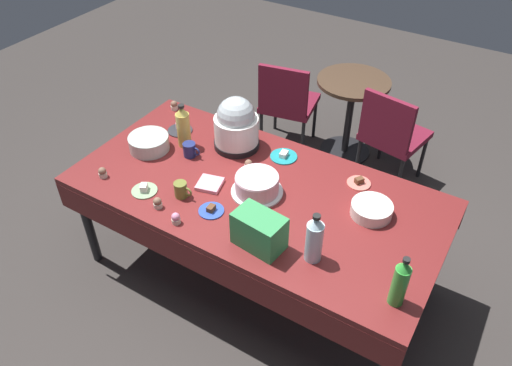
% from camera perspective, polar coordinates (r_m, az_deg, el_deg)
% --- Properties ---
extents(ground, '(9.00, 9.00, 0.00)m').
position_cam_1_polar(ground, '(3.48, 0.00, -10.17)').
color(ground, '#383330').
extents(potluck_table, '(2.20, 1.10, 0.75)m').
position_cam_1_polar(potluck_table, '(2.98, 0.00, -1.65)').
color(potluck_table, maroon).
rests_on(potluck_table, ground).
extents(frosted_layer_cake, '(0.31, 0.31, 0.12)m').
position_cam_1_polar(frosted_layer_cake, '(2.89, 0.12, -0.21)').
color(frosted_layer_cake, silver).
rests_on(frosted_layer_cake, potluck_table).
extents(slow_cooker, '(0.30, 0.30, 0.36)m').
position_cam_1_polar(slow_cooker, '(3.20, -2.28, 6.64)').
color(slow_cooker, black).
rests_on(slow_cooker, potluck_table).
extents(glass_salad_bowl, '(0.26, 0.26, 0.10)m').
position_cam_1_polar(glass_salad_bowl, '(3.31, -12.13, 4.52)').
color(glass_salad_bowl, '#B2C6BC').
rests_on(glass_salad_bowl, potluck_table).
extents(ceramic_snack_bowl, '(0.23, 0.23, 0.07)m').
position_cam_1_polar(ceramic_snack_bowl, '(2.83, 13.06, -2.97)').
color(ceramic_snack_bowl, silver).
rests_on(ceramic_snack_bowl, potluck_table).
extents(dessert_plate_charcoal, '(0.17, 0.17, 0.05)m').
position_cam_1_polar(dessert_plate_charcoal, '(3.47, -8.68, 6.09)').
color(dessert_plate_charcoal, '#2D2D33').
rests_on(dessert_plate_charcoal, potluck_table).
extents(dessert_plate_coral, '(0.14, 0.14, 0.04)m').
position_cam_1_polar(dessert_plate_coral, '(3.04, 11.68, 0.07)').
color(dessert_plate_coral, '#E07266').
rests_on(dessert_plate_coral, potluck_table).
extents(dessert_plate_sage, '(0.15, 0.15, 0.05)m').
position_cam_1_polar(dessert_plate_sage, '(3.00, -12.64, -0.75)').
color(dessert_plate_sage, '#8CA87F').
rests_on(dessert_plate_sage, potluck_table).
extents(dessert_plate_teal, '(0.17, 0.17, 0.04)m').
position_cam_1_polar(dessert_plate_teal, '(3.19, 3.19, 3.12)').
color(dessert_plate_teal, teal).
rests_on(dessert_plate_teal, potluck_table).
extents(dessert_plate_cobalt, '(0.14, 0.14, 0.04)m').
position_cam_1_polar(dessert_plate_cobalt, '(2.81, -5.14, -3.10)').
color(dessert_plate_cobalt, '#2D4CB2').
rests_on(dessert_plate_cobalt, potluck_table).
extents(cupcake_lemon, '(0.05, 0.05, 0.07)m').
position_cam_1_polar(cupcake_lemon, '(3.07, -0.86, 2.09)').
color(cupcake_lemon, beige).
rests_on(cupcake_lemon, potluck_table).
extents(cupcake_cocoa, '(0.05, 0.05, 0.07)m').
position_cam_1_polar(cupcake_cocoa, '(2.86, -11.19, -2.25)').
color(cupcake_cocoa, beige).
rests_on(cupcake_cocoa, potluck_table).
extents(cupcake_vanilla, '(0.05, 0.05, 0.07)m').
position_cam_1_polar(cupcake_vanilla, '(2.75, -9.15, -4.02)').
color(cupcake_vanilla, beige).
rests_on(cupcake_vanilla, potluck_table).
extents(cupcake_rose, '(0.05, 0.05, 0.07)m').
position_cam_1_polar(cupcake_rose, '(3.70, -9.34, 8.74)').
color(cupcake_rose, beige).
rests_on(cupcake_rose, potluck_table).
extents(cupcake_mint, '(0.05, 0.05, 0.07)m').
position_cam_1_polar(cupcake_mint, '(3.15, -17.14, 1.15)').
color(cupcake_mint, beige).
rests_on(cupcake_mint, potluck_table).
extents(soda_bottle_lime_soda, '(0.07, 0.07, 0.29)m').
position_cam_1_polar(soda_bottle_lime_soda, '(2.37, 16.15, -10.86)').
color(soda_bottle_lime_soda, green).
rests_on(soda_bottle_lime_soda, potluck_table).
extents(soda_bottle_water, '(0.09, 0.09, 0.30)m').
position_cam_1_polar(soda_bottle_water, '(2.48, 6.69, -6.36)').
color(soda_bottle_water, silver).
rests_on(soda_bottle_water, potluck_table).
extents(soda_bottle_ginger_ale, '(0.09, 0.09, 0.30)m').
position_cam_1_polar(soda_bottle_ginger_ale, '(3.26, -8.31, 6.37)').
color(soda_bottle_ginger_ale, gold).
rests_on(soda_bottle_ginger_ale, potluck_table).
extents(coffee_mug_olive, '(0.12, 0.08, 0.10)m').
position_cam_1_polar(coffee_mug_olive, '(2.90, -8.54, -0.76)').
color(coffee_mug_olive, olive).
rests_on(coffee_mug_olive, potluck_table).
extents(coffee_mug_navy, '(0.12, 0.08, 0.09)m').
position_cam_1_polar(coffee_mug_navy, '(3.20, -7.56, 3.79)').
color(coffee_mug_navy, navy).
rests_on(coffee_mug_navy, potluck_table).
extents(soda_carton, '(0.28, 0.19, 0.20)m').
position_cam_1_polar(soda_carton, '(2.55, 0.36, -5.49)').
color(soda_carton, '#338C4C').
rests_on(soda_carton, potluck_table).
extents(paper_napkin_stack, '(0.17, 0.17, 0.02)m').
position_cam_1_polar(paper_napkin_stack, '(2.97, -5.31, -0.11)').
color(paper_napkin_stack, pink).
rests_on(paper_napkin_stack, potluck_table).
extents(maroon_chair_left, '(0.51, 0.51, 0.85)m').
position_cam_1_polar(maroon_chair_left, '(4.30, 3.58, 9.38)').
color(maroon_chair_left, maroon).
rests_on(maroon_chair_left, ground).
extents(maroon_chair_right, '(0.51, 0.51, 0.85)m').
position_cam_1_polar(maroon_chair_right, '(4.02, 15.23, 5.60)').
color(maroon_chair_right, maroon).
rests_on(maroon_chair_right, ground).
extents(round_cafe_table, '(0.60, 0.60, 0.72)m').
position_cam_1_polar(round_cafe_table, '(4.30, 10.79, 8.90)').
color(round_cafe_table, '#473323').
rests_on(round_cafe_table, ground).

